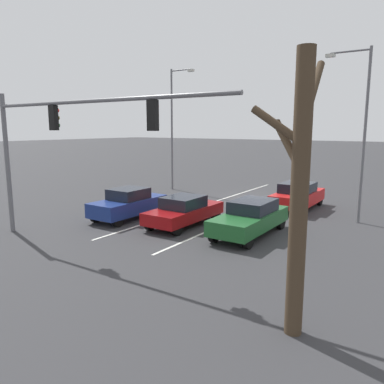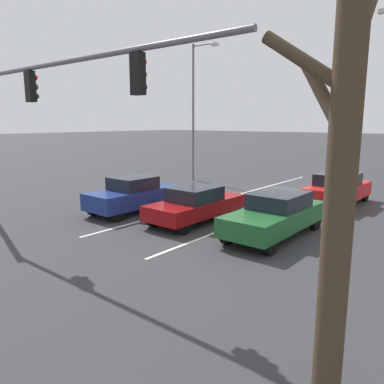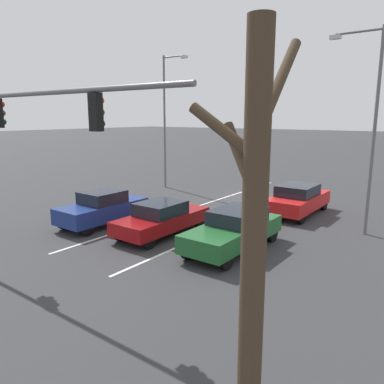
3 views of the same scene
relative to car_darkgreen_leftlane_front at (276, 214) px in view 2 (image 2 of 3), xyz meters
name	(u,v)px [view 2 (image 2 of 3)]	position (x,y,z in m)	size (l,w,h in m)	color
ground_plane	(287,191)	(3.48, -8.27, -0.79)	(240.00, 240.00, 0.00)	#333335
lane_stripe_left_divider	(288,205)	(1.84, -4.88, -0.78)	(0.12, 18.77, 0.01)	silver
lane_stripe_center_divider	(231,197)	(5.13, -4.88, -0.78)	(0.12, 18.77, 0.01)	silver
car_darkgreen_leftlane_front	(276,214)	(0.00, 0.00, 0.00)	(1.79, 4.70, 1.52)	#1E5928
car_navy_rightlane_front	(133,194)	(6.56, 0.75, 0.00)	(1.78, 4.24, 1.58)	navy
car_maroon_midlane_front	(196,204)	(3.38, 0.24, -0.07)	(1.80, 4.48, 1.42)	maroon
car_red_leftlane_second	(338,189)	(0.05, -6.46, 0.00)	(1.90, 4.49, 1.54)	red
traffic_signal_gantry	(35,105)	(5.64, 5.49, 3.69)	(11.58, 0.37, 6.11)	slate
street_lamp_right_shoulder	(196,104)	(10.16, -8.10, 4.30)	(2.02, 0.24, 8.91)	slate
bare_tree_near	(340,166)	(-4.23, 6.72, 2.60)	(1.34, 1.92, 6.30)	#423323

